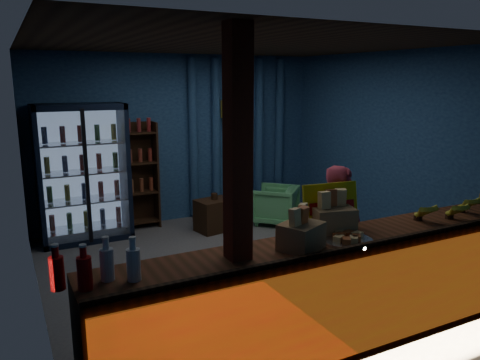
# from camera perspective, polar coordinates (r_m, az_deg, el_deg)

# --- Properties ---
(ground) EXTENTS (4.60, 4.60, 0.00)m
(ground) POSITION_cam_1_polar(r_m,az_deg,el_deg) (5.82, 0.54, -10.24)
(ground) COLOR #515154
(ground) RESTS_ON ground
(room_walls) EXTENTS (4.60, 4.60, 4.60)m
(room_walls) POSITION_cam_1_polar(r_m,az_deg,el_deg) (5.42, 0.57, 5.28)
(room_walls) COLOR navy
(room_walls) RESTS_ON ground
(counter) EXTENTS (4.40, 0.57, 0.99)m
(counter) POSITION_cam_1_polar(r_m,az_deg,el_deg) (4.18, 13.11, -12.86)
(counter) COLOR brown
(counter) RESTS_ON ground
(support_post) EXTENTS (0.16, 0.16, 2.60)m
(support_post) POSITION_cam_1_polar(r_m,az_deg,el_deg) (3.34, -0.26, -3.86)
(support_post) COLOR maroon
(support_post) RESTS_ON ground
(beverage_cooler) EXTENTS (1.20, 0.62, 1.90)m
(beverage_cooler) POSITION_cam_1_polar(r_m,az_deg,el_deg) (6.87, -18.67, 0.75)
(beverage_cooler) COLOR black
(beverage_cooler) RESTS_ON ground
(bottle_shelf) EXTENTS (0.50, 0.28, 1.60)m
(bottle_shelf) POSITION_cam_1_polar(r_m,az_deg,el_deg) (7.20, -12.08, 0.50)
(bottle_shelf) COLOR #352011
(bottle_shelf) RESTS_ON ground
(curtain_folds) EXTENTS (1.74, 0.14, 2.50)m
(curtain_folds) POSITION_cam_1_polar(r_m,az_deg,el_deg) (7.79, -0.23, 5.42)
(curtain_folds) COLOR navy
(curtain_folds) RESTS_ON room_walls
(framed_picture) EXTENTS (0.36, 0.04, 0.28)m
(framed_picture) POSITION_cam_1_polar(r_m,az_deg,el_deg) (7.65, -1.09, 8.67)
(framed_picture) COLOR gold
(framed_picture) RESTS_ON room_walls
(shopkeeper) EXTENTS (0.60, 0.48, 1.43)m
(shopkeeper) POSITION_cam_1_polar(r_m,az_deg,el_deg) (4.61, 12.13, -7.16)
(shopkeeper) COLOR maroon
(shopkeeper) RESTS_ON ground
(green_chair) EXTENTS (0.91, 0.91, 0.59)m
(green_chair) POSITION_cam_1_polar(r_m,az_deg,el_deg) (7.34, 4.36, -3.03)
(green_chair) COLOR #5CB86E
(green_chair) RESTS_ON ground
(side_table) EXTENTS (0.59, 0.47, 0.57)m
(side_table) POSITION_cam_1_polar(r_m,az_deg,el_deg) (6.99, -3.12, -4.27)
(side_table) COLOR #352011
(side_table) RESTS_ON ground
(yellow_sign) EXTENTS (0.52, 0.16, 0.41)m
(yellow_sign) POSITION_cam_1_polar(r_m,az_deg,el_deg) (4.07, 10.99, -3.23)
(yellow_sign) COLOR #D6D10B
(yellow_sign) RESTS_ON counter
(soda_bottles) EXTENTS (0.55, 0.17, 0.29)m
(soda_bottles) POSITION_cam_1_polar(r_m,az_deg,el_deg) (3.12, -17.15, -10.09)
(soda_bottles) COLOR #AC0C0B
(soda_bottles) RESTS_ON counter
(snack_box_left) EXTENTS (0.39, 0.37, 0.33)m
(snack_box_left) POSITION_cam_1_polar(r_m,az_deg,el_deg) (3.61, 7.47, -6.55)
(snack_box_left) COLOR tan
(snack_box_left) RESTS_ON counter
(snack_box_centre) EXTENTS (0.40, 0.36, 0.37)m
(snack_box_centre) POSITION_cam_1_polar(r_m,az_deg,el_deg) (4.03, 11.14, -4.53)
(snack_box_centre) COLOR tan
(snack_box_centre) RESTS_ON counter
(pastry_tray) EXTENTS (0.41, 0.41, 0.07)m
(pastry_tray) POSITION_cam_1_polar(r_m,az_deg,el_deg) (3.86, 12.97, -7.05)
(pastry_tray) COLOR silver
(pastry_tray) RESTS_ON counter
(banana_bunches) EXTENTS (0.85, 0.32, 0.19)m
(banana_bunches) POSITION_cam_1_polar(r_m,az_deg,el_deg) (4.77, 24.00, -3.20)
(banana_bunches) COLOR yellow
(banana_bunches) RESTS_ON counter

